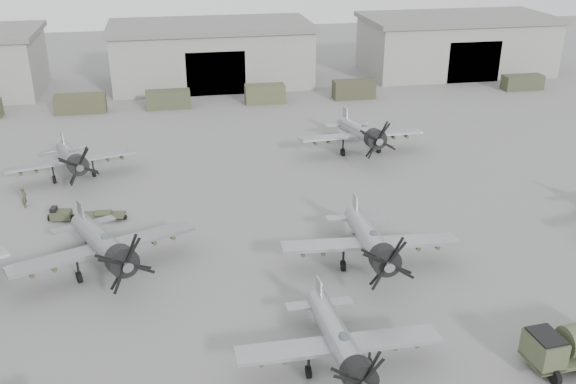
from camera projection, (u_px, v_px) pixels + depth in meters
name	position (u px, v px, depth m)	size (l,w,h in m)	color
ground	(294.00, 330.00, 39.64)	(220.00, 220.00, 0.00)	slate
hangar_center	(212.00, 53.00, 93.46)	(29.00, 14.80, 8.70)	gray
hangar_right	(456.00, 44.00, 99.93)	(29.00, 14.80, 8.70)	gray
support_truck_2	(80.00, 104.00, 81.02)	(6.28, 2.20, 2.34)	#3F3E29
support_truck_3	(168.00, 99.00, 82.89)	(5.68, 2.20, 2.31)	#3C422B
support_truck_4	(265.00, 94.00, 85.02)	(5.25, 2.20, 2.46)	#474930
support_truck_5	(354.00, 89.00, 87.11)	(5.66, 2.20, 2.47)	#393825
support_truck_7	(523.00, 82.00, 91.45)	(5.70, 2.20, 2.05)	#383E28
aircraft_near_1	(341.00, 343.00, 35.05)	(11.52, 10.36, 4.64)	#979A9F
aircraft_mid_1	(105.00, 245.00, 44.62)	(12.99, 11.73, 5.25)	gray
aircraft_mid_2	(371.00, 241.00, 45.31)	(12.84, 11.55, 5.12)	#9C9FA4
aircraft_far_0	(72.00, 158.00, 60.51)	(12.21, 10.99, 4.87)	gray
aircraft_far_1	(362.00, 133.00, 66.75)	(13.15, 11.83, 5.27)	#9DA0A6
tug_trailer	(77.00, 215.00, 53.39)	(6.17, 2.06, 1.22)	#373C27
ground_crew	(24.00, 197.00, 55.51)	(0.68, 0.45, 1.87)	#3D402A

